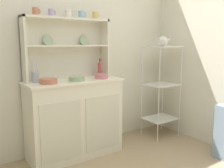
# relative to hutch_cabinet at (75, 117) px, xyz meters

# --- Properties ---
(wall_back) EXTENTS (3.84, 0.05, 2.50)m
(wall_back) POSITION_rel_hutch_cabinet_xyz_m (-0.03, 0.26, 0.79)
(wall_back) COLOR silver
(wall_back) RESTS_ON ground
(hutch_cabinet) EXTENTS (1.08, 0.45, 0.89)m
(hutch_cabinet) POSITION_rel_hutch_cabinet_xyz_m (0.00, 0.00, 0.00)
(hutch_cabinet) COLOR silver
(hutch_cabinet) RESTS_ON ground
(hutch_shelf_unit) EXTENTS (1.01, 0.18, 0.69)m
(hutch_shelf_unit) POSITION_rel_hutch_cabinet_xyz_m (0.00, 0.16, 0.83)
(hutch_shelf_unit) COLOR silver
(hutch_shelf_unit) RESTS_ON hutch_cabinet
(bakers_rack) EXTENTS (0.43, 0.35, 1.26)m
(bakers_rack) POSITION_rel_hutch_cabinet_xyz_m (1.25, -0.13, 0.30)
(bakers_rack) COLOR silver
(bakers_rack) RESTS_ON ground
(cup_terracotta_0) EXTENTS (0.08, 0.07, 0.08)m
(cup_terracotta_0) POSITION_rel_hutch_cabinet_xyz_m (-0.35, 0.12, 1.16)
(cup_terracotta_0) COLOR #C67556
(cup_terracotta_0) RESTS_ON hutch_shelf_unit
(cup_lilac_1) EXTENTS (0.08, 0.07, 0.08)m
(cup_lilac_1) POSITION_rel_hutch_cabinet_xyz_m (-0.18, 0.12, 1.16)
(cup_lilac_1) COLOR #B79ECC
(cup_lilac_1) RESTS_ON hutch_shelf_unit
(cup_cream_2) EXTENTS (0.09, 0.08, 0.08)m
(cup_cream_2) POSITION_rel_hutch_cabinet_xyz_m (0.01, 0.12, 1.16)
(cup_cream_2) COLOR silver
(cup_cream_2) RESTS_ON hutch_shelf_unit
(cup_sky_3) EXTENTS (0.09, 0.08, 0.08)m
(cup_sky_3) POSITION_rel_hutch_cabinet_xyz_m (0.18, 0.12, 1.16)
(cup_sky_3) COLOR #8EB2D1
(cup_sky_3) RESTS_ON hutch_shelf_unit
(cup_gold_4) EXTENTS (0.08, 0.06, 0.09)m
(cup_gold_4) POSITION_rel_hutch_cabinet_xyz_m (0.36, 0.12, 1.16)
(cup_gold_4) COLOR #DBB760
(cup_gold_4) RESTS_ON hutch_shelf_unit
(bowl_mixing_large) EXTENTS (0.18, 0.18, 0.05)m
(bowl_mixing_large) POSITION_rel_hutch_cabinet_xyz_m (-0.32, -0.07, 0.46)
(bowl_mixing_large) COLOR #C67556
(bowl_mixing_large) RESTS_ON hutch_cabinet
(bowl_floral_medium) EXTENTS (0.17, 0.17, 0.05)m
(bowl_floral_medium) POSITION_rel_hutch_cabinet_xyz_m (0.00, -0.07, 0.46)
(bowl_floral_medium) COLOR #9EB78E
(bowl_floral_medium) RESTS_ON hutch_cabinet
(bowl_cream_small) EXTENTS (0.16, 0.16, 0.06)m
(bowl_cream_small) POSITION_rel_hutch_cabinet_xyz_m (0.32, -0.07, 0.46)
(bowl_cream_small) COLOR #D17A84
(bowl_cream_small) RESTS_ON hutch_cabinet
(jam_bottle) EXTENTS (0.05, 0.05, 0.22)m
(jam_bottle) POSITION_rel_hutch_cabinet_xyz_m (0.40, 0.09, 0.52)
(jam_bottle) COLOR #B74C47
(jam_bottle) RESTS_ON hutch_cabinet
(utensil_jar) EXTENTS (0.08, 0.08, 0.25)m
(utensil_jar) POSITION_rel_hutch_cabinet_xyz_m (-0.40, 0.08, 0.49)
(utensil_jar) COLOR #B2B7C6
(utensil_jar) RESTS_ON hutch_cabinet
(porcelain_teapot) EXTENTS (0.22, 0.13, 0.15)m
(porcelain_teapot) POSITION_rel_hutch_cabinet_xyz_m (1.25, -0.13, 0.87)
(porcelain_teapot) COLOR white
(porcelain_teapot) RESTS_ON bakers_rack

